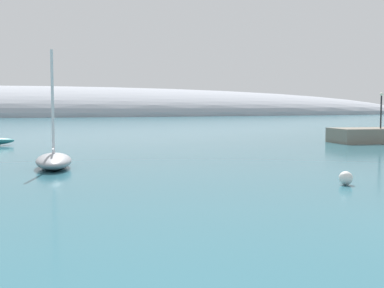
{
  "coord_description": "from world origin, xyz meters",
  "views": [
    {
      "loc": [
        -13.93,
        -11.33,
        4.02
      ],
      "look_at": [
        -3.0,
        20.04,
        1.52
      ],
      "focal_mm": 47.39,
      "sensor_mm": 36.0,
      "label": 1
    }
  ],
  "objects": [
    {
      "name": "mooring_buoy_white",
      "position": [
        1.89,
        10.24,
        0.35
      ],
      "size": [
        0.7,
        0.7,
        0.7
      ],
      "primitive_type": "sphere",
      "color": "silver",
      "rests_on": "water"
    },
    {
      "name": "distant_ridge",
      "position": [
        -6.11,
        209.59,
        0.0
      ],
      "size": [
        375.24,
        78.78,
        24.47
      ],
      "primitive_type": "ellipsoid",
      "color": "#999EA8",
      "rests_on": "ground"
    },
    {
      "name": "sailboat_grey_near_shore",
      "position": [
        -11.67,
        22.34,
        0.54
      ],
      "size": [
        2.81,
        6.03,
        7.61
      ],
      "rotation": [
        0.0,
        0.0,
        1.47
      ],
      "color": "gray",
      "rests_on": "water"
    },
    {
      "name": "harbor_lamp_post",
      "position": [
        23.16,
        33.38,
        4.01
      ],
      "size": [
        0.36,
        0.36,
        3.87
      ],
      "color": "black",
      "rests_on": "breakwater_rocks"
    }
  ]
}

